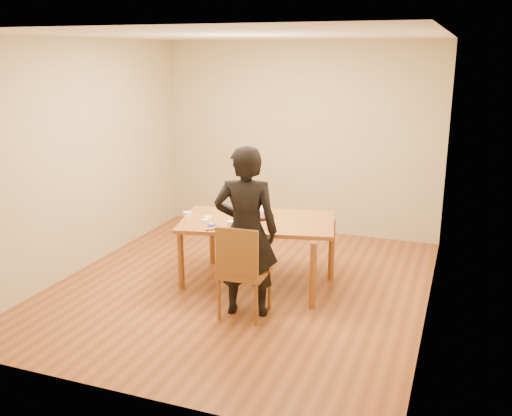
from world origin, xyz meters
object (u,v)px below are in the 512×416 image
(dining_chair, at_px, (245,272))
(person, at_px, (246,231))
(cake_plate, at_px, (260,216))
(dining_table, at_px, (258,222))
(cake, at_px, (260,212))

(dining_chair, height_order, person, person)
(cake_plate, xyz_separation_m, person, (0.17, -0.84, 0.09))
(dining_table, bearing_deg, cake_plate, 85.71)
(dining_table, relative_size, cake_plate, 5.18)
(dining_table, height_order, dining_chair, dining_table)
(dining_chair, bearing_deg, cake_plate, 99.28)
(dining_table, relative_size, cake, 7.25)
(person, bearing_deg, cake_plate, -92.00)
(dining_chair, height_order, cake, cake)
(cake, bearing_deg, dining_table, -81.47)
(cake, xyz_separation_m, person, (0.17, -0.84, 0.04))
(dining_table, distance_m, dining_chair, 0.84)
(cake, relative_size, person, 0.13)
(dining_chair, bearing_deg, cake, 99.28)
(cake_plate, bearing_deg, dining_table, -81.47)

